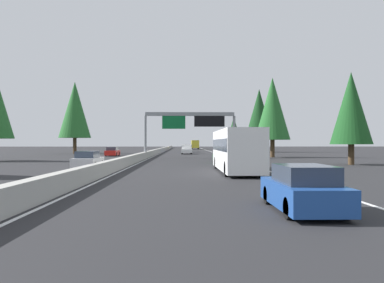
% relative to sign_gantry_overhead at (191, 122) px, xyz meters
% --- Properties ---
extents(ground_plane, '(320.00, 320.00, 0.00)m').
position_rel_sign_gantry_overhead_xyz_m(ground_plane, '(6.53, 6.04, -5.08)').
color(ground_plane, '#262628').
extents(median_barrier, '(180.00, 0.56, 0.90)m').
position_rel_sign_gantry_overhead_xyz_m(median_barrier, '(26.53, 6.34, -4.63)').
color(median_barrier, '#ADAAA3').
rests_on(median_barrier, ground).
extents(shoulder_stripe_right, '(160.00, 0.16, 0.01)m').
position_rel_sign_gantry_overhead_xyz_m(shoulder_stripe_right, '(16.53, -5.48, -5.08)').
color(shoulder_stripe_right, silver).
rests_on(shoulder_stripe_right, ground).
extents(shoulder_stripe_median, '(160.00, 0.16, 0.01)m').
position_rel_sign_gantry_overhead_xyz_m(shoulder_stripe_median, '(16.53, 5.79, -5.08)').
color(shoulder_stripe_median, silver).
rests_on(shoulder_stripe_median, ground).
extents(sign_gantry_overhead, '(0.50, 12.68, 6.39)m').
position_rel_sign_gantry_overhead_xyz_m(sign_gantry_overhead, '(0.00, 0.00, 0.00)').
color(sign_gantry_overhead, gray).
rests_on(sign_gantry_overhead, ground).
extents(sedan_far_center, '(4.40, 1.80, 1.47)m').
position_rel_sign_gantry_overhead_xyz_m(sedan_far_center, '(-42.12, -2.76, -4.40)').
color(sedan_far_center, '#1E4793').
rests_on(sedan_far_center, ground).
extents(bus_near_right, '(11.50, 2.55, 3.10)m').
position_rel_sign_gantry_overhead_xyz_m(bus_near_right, '(-25.47, -2.84, -3.37)').
color(bus_near_right, white).
rests_on(bus_near_right, ground).
extents(pickup_distant_b, '(5.60, 2.00, 1.86)m').
position_rel_sign_gantry_overhead_xyz_m(pickup_distant_b, '(21.06, 0.45, -4.17)').
color(pickup_distant_b, white).
rests_on(pickup_distant_b, ground).
extents(minivan_mid_center, '(5.00, 1.95, 1.69)m').
position_rel_sign_gantry_overhead_xyz_m(minivan_mid_center, '(36.09, 0.43, -4.13)').
color(minivan_mid_center, '#1E4793').
rests_on(minivan_mid_center, ground).
extents(sedan_far_right, '(4.40, 1.80, 1.47)m').
position_rel_sign_gantry_overhead_xyz_m(sedan_far_right, '(-12.24, -3.16, -4.40)').
color(sedan_far_right, '#2D6B38').
rests_on(sedan_far_right, ground).
extents(box_truck_far_left, '(8.50, 2.40, 2.95)m').
position_rel_sign_gantry_overhead_xyz_m(box_truck_far_left, '(75.78, -2.73, -3.47)').
color(box_truck_far_left, gold).
rests_on(box_truck_far_left, ground).
extents(oncoming_near, '(4.40, 1.80, 1.47)m').
position_rel_sign_gantry_overhead_xyz_m(oncoming_near, '(9.78, 12.62, -4.40)').
color(oncoming_near, red).
rests_on(oncoming_near, ground).
extents(oncoming_far, '(4.40, 1.80, 1.47)m').
position_rel_sign_gantry_overhead_xyz_m(oncoming_far, '(-21.43, 9.02, -4.40)').
color(oncoming_far, silver).
rests_on(oncoming_far, ground).
extents(conifer_right_near, '(4.03, 4.03, 9.16)m').
position_rel_sign_gantry_overhead_xyz_m(conifer_right_near, '(-16.13, -15.46, 0.48)').
color(conifer_right_near, '#4C3823').
rests_on(conifer_right_near, ground).
extents(conifer_right_mid, '(5.22, 5.22, 11.85)m').
position_rel_sign_gantry_overhead_xyz_m(conifer_right_mid, '(3.63, -12.15, 2.12)').
color(conifer_right_mid, '#4C3823').
rests_on(conifer_right_mid, ground).
extents(conifer_right_far, '(6.41, 6.41, 14.57)m').
position_rel_sign_gantry_overhead_xyz_m(conifer_right_far, '(36.12, -16.41, 3.78)').
color(conifer_right_far, '#4C3823').
rests_on(conifer_right_far, ground).
extents(conifer_right_distant, '(4.06, 4.06, 9.23)m').
position_rel_sign_gantry_overhead_xyz_m(conifer_right_distant, '(51.85, -12.54, 0.52)').
color(conifer_right_distant, '#4C3823').
rests_on(conifer_right_distant, ground).
extents(conifer_left_mid, '(6.28, 6.28, 14.26)m').
position_rel_sign_gantry_overhead_xyz_m(conifer_left_mid, '(23.91, 22.60, 3.59)').
color(conifer_left_mid, '#4C3823').
rests_on(conifer_left_mid, ground).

